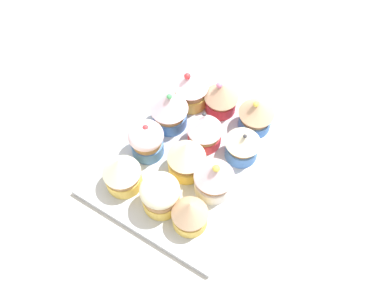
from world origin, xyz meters
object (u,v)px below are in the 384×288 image
at_px(cupcake_0, 190,213).
at_px(cupcake_9, 147,140).
at_px(cupcake_1, 214,177).
at_px(cupcake_10, 169,108).
at_px(cupcake_6, 205,130).
at_px(cupcake_5, 186,157).
at_px(cupcake_3, 256,114).
at_px(cupcake_7, 221,97).
at_px(cupcake_11, 191,89).
at_px(cupcake_8, 122,172).
at_px(cupcake_4, 160,194).
at_px(cupcake_2, 243,144).
at_px(baking_tray, 192,155).

height_order(cupcake_0, cupcake_9, cupcake_9).
distance_m(cupcake_1, cupcake_10, 0.15).
bearing_deg(cupcake_6, cupcake_5, -177.50).
height_order(cupcake_5, cupcake_6, cupcake_5).
xyz_separation_m(cupcake_3, cupcake_7, (0.00, 0.07, -0.00)).
distance_m(cupcake_9, cupcake_11, 0.13).
xyz_separation_m(cupcake_3, cupcake_10, (-0.07, 0.13, 0.01)).
distance_m(cupcake_3, cupcake_6, 0.09).
height_order(cupcake_1, cupcake_8, cupcake_1).
bearing_deg(cupcake_4, cupcake_9, 46.96).
relative_size(cupcake_0, cupcake_5, 0.87).
height_order(cupcake_7, cupcake_9, same).
bearing_deg(cupcake_1, cupcake_6, 39.89).
bearing_deg(cupcake_0, cupcake_9, 60.98).
distance_m(cupcake_2, cupcake_10, 0.14).
relative_size(cupcake_6, cupcake_11, 0.95).
distance_m(cupcake_1, cupcake_9, 0.13).
height_order(cupcake_2, cupcake_4, cupcake_2).
xyz_separation_m(cupcake_2, cupcake_7, (0.07, 0.08, 0.00)).
relative_size(cupcake_8, cupcake_9, 1.06).
height_order(cupcake_2, cupcake_11, cupcake_11).
bearing_deg(cupcake_3, cupcake_4, 165.19).
bearing_deg(cupcake_8, cupcake_5, -43.19).
height_order(baking_tray, cupcake_7, cupcake_7).
relative_size(cupcake_7, cupcake_10, 0.83).
relative_size(cupcake_0, cupcake_10, 0.78).
bearing_deg(cupcake_9, cupcake_7, -22.88).
xyz_separation_m(cupcake_0, cupcake_10, (0.14, 0.13, 0.01)).
bearing_deg(cupcake_4, cupcake_5, 0.10).
relative_size(baking_tray, cupcake_3, 4.45).
bearing_deg(baking_tray, cupcake_6, -9.33).
xyz_separation_m(baking_tray, cupcake_11, (0.09, 0.06, 0.04)).
height_order(cupcake_0, cupcake_8, cupcake_8).
relative_size(cupcake_0, cupcake_6, 0.92).
bearing_deg(cupcake_6, cupcake_10, 89.26).
xyz_separation_m(cupcake_1, cupcake_5, (0.01, 0.05, -0.00)).
xyz_separation_m(cupcake_1, cupcake_4, (-0.07, 0.05, -0.00)).
bearing_deg(cupcake_1, cupcake_9, 89.10).
bearing_deg(cupcake_2, cupcake_1, 173.84).
xyz_separation_m(cupcake_9, cupcake_10, (0.07, 0.00, 0.01)).
relative_size(cupcake_6, cupcake_9, 1.02).
distance_m(cupcake_7, cupcake_9, 0.15).
height_order(cupcake_10, cupcake_11, cupcake_10).
distance_m(cupcake_2, cupcake_6, 0.07).
height_order(baking_tray, cupcake_3, cupcake_3).
distance_m(cupcake_5, cupcake_9, 0.07).
xyz_separation_m(cupcake_4, cupcake_9, (0.07, 0.07, 0.00)).
height_order(cupcake_2, cupcake_8, cupcake_8).
bearing_deg(cupcake_11, cupcake_7, -75.71).
bearing_deg(cupcake_9, cupcake_8, -178.28).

